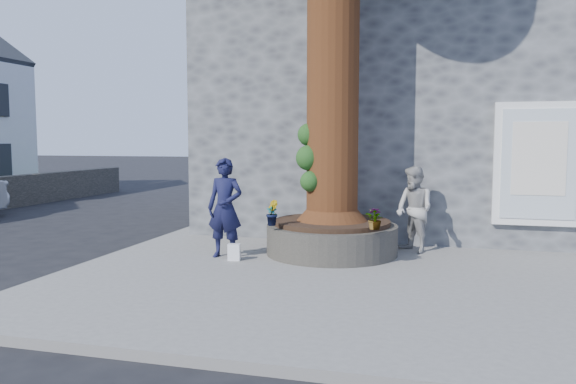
# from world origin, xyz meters

# --- Properties ---
(ground) EXTENTS (120.00, 120.00, 0.00)m
(ground) POSITION_xyz_m (0.00, 0.00, 0.00)
(ground) COLOR black
(ground) RESTS_ON ground
(pavement) EXTENTS (9.00, 8.00, 0.12)m
(pavement) POSITION_xyz_m (1.50, 1.00, 0.06)
(pavement) COLOR slate
(pavement) RESTS_ON ground
(yellow_line) EXTENTS (0.10, 30.00, 0.01)m
(yellow_line) POSITION_xyz_m (-3.05, 1.00, 0.00)
(yellow_line) COLOR yellow
(yellow_line) RESTS_ON ground
(stone_shop) EXTENTS (10.30, 8.30, 6.30)m
(stone_shop) POSITION_xyz_m (2.50, 7.20, 3.16)
(stone_shop) COLOR #45474A
(stone_shop) RESTS_ON ground
(planter) EXTENTS (2.30, 2.30, 0.60)m
(planter) POSITION_xyz_m (0.80, 2.00, 0.41)
(planter) COLOR black
(planter) RESTS_ON pavement
(man) EXTENTS (0.63, 0.43, 1.70)m
(man) POSITION_xyz_m (-0.91, 1.24, 0.97)
(man) COLOR #121433
(man) RESTS_ON pavement
(woman) EXTENTS (0.94, 0.94, 1.54)m
(woman) POSITION_xyz_m (2.19, 2.56, 0.89)
(woman) COLOR #AAA7A2
(woman) RESTS_ON pavement
(shopping_bag) EXTENTS (0.22, 0.16, 0.28)m
(shopping_bag) POSITION_xyz_m (-0.67, 1.03, 0.26)
(shopping_bag) COLOR white
(shopping_bag) RESTS_ON pavement
(plant_a) EXTENTS (0.20, 0.18, 0.32)m
(plant_a) POSITION_xyz_m (-0.05, 1.15, 0.88)
(plant_a) COLOR gray
(plant_a) RESTS_ON planter
(plant_b) EXTENTS (0.30, 0.30, 0.42)m
(plant_b) POSITION_xyz_m (-0.05, 1.15, 0.93)
(plant_b) COLOR gray
(plant_b) RESTS_ON planter
(plant_c) EXTENTS (0.20, 0.20, 0.34)m
(plant_c) POSITION_xyz_m (1.65, 1.15, 0.89)
(plant_c) COLOR gray
(plant_c) RESTS_ON planter
(plant_d) EXTENTS (0.39, 0.39, 0.33)m
(plant_d) POSITION_xyz_m (1.65, 1.15, 0.88)
(plant_d) COLOR gray
(plant_d) RESTS_ON planter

